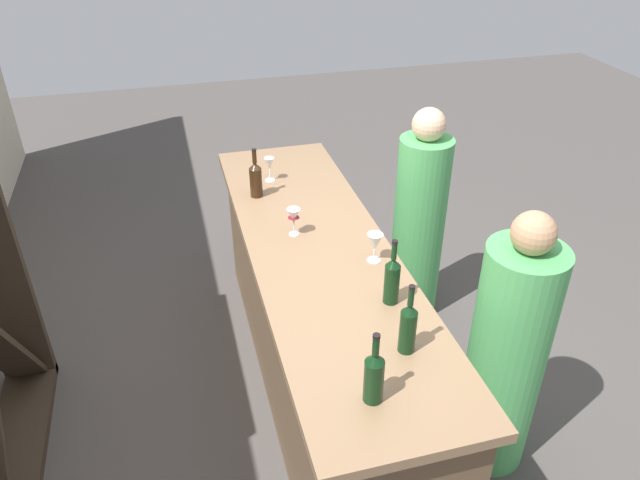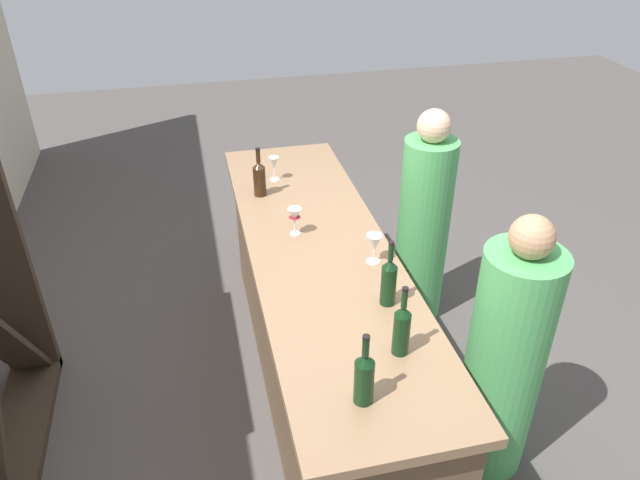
% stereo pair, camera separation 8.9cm
% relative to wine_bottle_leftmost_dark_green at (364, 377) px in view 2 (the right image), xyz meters
% --- Properties ---
extents(ground_plane, '(12.00, 12.00, 0.00)m').
position_rel_wine_bottle_leftmost_dark_green_xyz_m(ground_plane, '(1.02, -0.08, -1.09)').
color(ground_plane, '#4C4744').
extents(bar_counter, '(2.60, 0.71, 0.98)m').
position_rel_wine_bottle_leftmost_dark_green_xyz_m(bar_counter, '(1.02, -0.08, -0.60)').
color(bar_counter, brown).
rests_on(bar_counter, ground).
extents(wine_bottle_leftmost_dark_green, '(0.07, 0.07, 0.31)m').
position_rel_wine_bottle_leftmost_dark_green_xyz_m(wine_bottle_leftmost_dark_green, '(0.00, 0.00, 0.00)').
color(wine_bottle_leftmost_dark_green, black).
rests_on(wine_bottle_leftmost_dark_green, bar_counter).
extents(wine_bottle_second_left_dark_green, '(0.07, 0.07, 0.32)m').
position_rel_wine_bottle_leftmost_dark_green_xyz_m(wine_bottle_second_left_dark_green, '(0.21, -0.21, 0.00)').
color(wine_bottle_second_left_dark_green, black).
rests_on(wine_bottle_second_left_dark_green, bar_counter).
extents(wine_bottle_center_dark_green, '(0.07, 0.07, 0.32)m').
position_rel_wine_bottle_leftmost_dark_green_xyz_m(wine_bottle_center_dark_green, '(0.52, -0.27, 0.01)').
color(wine_bottle_center_dark_green, black).
rests_on(wine_bottle_center_dark_green, bar_counter).
extents(wine_bottle_second_right_amber_brown, '(0.07, 0.07, 0.30)m').
position_rel_wine_bottle_leftmost_dark_green_xyz_m(wine_bottle_second_right_amber_brown, '(1.66, 0.13, -0.00)').
color(wine_bottle_second_right_amber_brown, '#331E0F').
rests_on(wine_bottle_second_right_amber_brown, bar_counter).
extents(wine_glass_near_left, '(0.08, 0.08, 0.15)m').
position_rel_wine_bottle_leftmost_dark_green_xyz_m(wine_glass_near_left, '(0.85, -0.30, -0.01)').
color(wine_glass_near_left, white).
rests_on(wine_glass_near_left, bar_counter).
extents(wine_glass_near_center, '(0.07, 0.07, 0.15)m').
position_rel_wine_bottle_leftmost_dark_green_xyz_m(wine_glass_near_center, '(1.19, 0.02, -0.01)').
color(wine_glass_near_center, white).
rests_on(wine_glass_near_center, bar_counter).
extents(wine_glass_near_right, '(0.06, 0.06, 0.15)m').
position_rel_wine_bottle_leftmost_dark_green_xyz_m(wine_glass_near_right, '(1.84, 0.02, -0.01)').
color(wine_glass_near_right, white).
rests_on(wine_glass_near_right, bar_counter).
extents(person_left_guest, '(0.47, 0.47, 1.43)m').
position_rel_wine_bottle_leftmost_dark_green_xyz_m(person_left_guest, '(0.36, -0.81, -0.44)').
color(person_left_guest, '#4CA559').
rests_on(person_left_guest, ground).
extents(person_center_guest, '(0.42, 0.42, 1.44)m').
position_rel_wine_bottle_leftmost_dark_green_xyz_m(person_center_guest, '(1.58, -0.88, -0.42)').
color(person_center_guest, '#4CA559').
rests_on(person_center_guest, ground).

